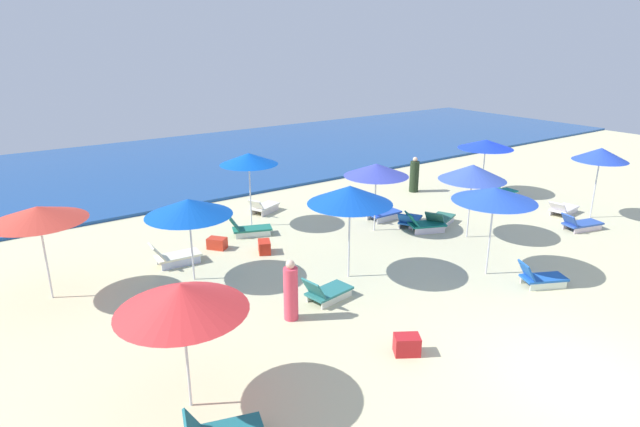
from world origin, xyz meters
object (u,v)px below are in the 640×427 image
umbrella_4 (376,170)px  umbrella_7 (473,172)px  beachgoer_0 (291,292)px  cooler_box_0 (264,247)px  cooler_box_1 (407,345)px  umbrella_5 (486,144)px  lounge_chair_3_0 (174,256)px  umbrella_2 (601,154)px  umbrella_6 (249,159)px  lounge_chair_5_0 (501,191)px  lounge_chair_7_0 (424,224)px  lounge_chair_6_1 (249,229)px  lounge_chair_2_0 (563,209)px  lounge_chair_2_1 (581,224)px  lounge_chair_4_1 (410,220)px  lounge_chair_4_0 (382,213)px  umbrella_3 (188,207)px  umbrella_9 (350,195)px  umbrella_1 (181,298)px  cooler_box_2 (217,243)px  umbrella_0 (38,214)px  umbrella_8 (495,194)px  lounge_chair_6_0 (263,207)px  lounge_chair_9_0 (326,292)px  lounge_chair_8_0 (540,277)px  beachgoer_1 (414,176)px

umbrella_4 → umbrella_7: size_ratio=0.95×
beachgoer_0 → cooler_box_0: (1.50, 3.95, -0.51)m
cooler_box_1 → umbrella_5: bearing=-116.0°
lounge_chair_3_0 → umbrella_5: bearing=-87.8°
umbrella_2 → umbrella_6: 12.65m
lounge_chair_5_0 → umbrella_6: (-10.35, 2.92, 2.19)m
lounge_chair_7_0 → lounge_chair_6_1: bearing=81.5°
lounge_chair_2_0 → cooler_box_1: lounge_chair_2_0 is taller
lounge_chair_2_1 → lounge_chair_7_0: (-4.60, 3.06, 0.05)m
lounge_chair_4_1 → umbrella_6: size_ratio=0.54×
beachgoer_0 → lounge_chair_2_1: bearing=-58.0°
lounge_chair_4_0 → cooler_box_0: (-5.10, -0.24, -0.07)m
umbrella_3 → umbrella_9: bearing=-32.8°
umbrella_1 → cooler_box_0: 7.54m
cooler_box_2 → lounge_chair_7_0: bearing=29.1°
umbrella_0 → lounge_chair_6_1: 6.72m
umbrella_3 → cooler_box_0: 3.25m
umbrella_2 → umbrella_8: umbrella_2 is taller
lounge_chair_4_0 → umbrella_6: 5.25m
umbrella_2 → lounge_chair_4_1: umbrella_2 is taller
umbrella_1 → lounge_chair_4_1: 11.36m
lounge_chair_4_1 → beachgoer_0: beachgoer_0 is taller
umbrella_1 → lounge_chair_2_1: (14.77, 0.96, -1.98)m
lounge_chair_3_0 → umbrella_9: umbrella_9 is taller
umbrella_2 → beachgoer_0: bearing=179.4°
cooler_box_0 → lounge_chair_4_1: bearing=-74.1°
umbrella_9 → umbrella_5: bearing=18.2°
umbrella_4 → cooler_box_1: bearing=-125.7°
umbrella_0 → lounge_chair_2_0: (17.13, -3.84, -2.06)m
lounge_chair_6_0 → umbrella_8: umbrella_8 is taller
umbrella_6 → umbrella_7: 7.52m
umbrella_2 → lounge_chair_5_0: bearing=97.4°
umbrella_6 → lounge_chair_9_0: umbrella_6 is taller
lounge_chair_4_0 → lounge_chair_4_1: bearing=-161.7°
lounge_chair_2_0 → umbrella_6: bearing=53.8°
lounge_chair_6_1 → lounge_chair_9_0: size_ratio=1.10×
umbrella_6 → cooler_box_2: (-1.93, -1.29, -2.27)m
lounge_chair_5_0 → lounge_chair_8_0: lounge_chair_5_0 is taller
lounge_chair_9_0 → lounge_chair_3_0: bearing=19.1°
lounge_chair_3_0 → cooler_box_1: 7.73m
lounge_chair_9_0 → beachgoer_1: beachgoer_1 is taller
beachgoer_1 → cooler_box_2: size_ratio=2.67×
umbrella_7 → umbrella_1: bearing=-165.7°
umbrella_2 → cooler_box_2: (-12.75, 5.25, -2.23)m
lounge_chair_8_0 → lounge_chair_7_0: bearing=19.6°
lounge_chair_6_0 → lounge_chair_6_1: size_ratio=0.92×
beachgoer_1 → cooler_box_1: (-9.06, -8.91, -0.49)m
cooler_box_0 → umbrella_4: bearing=-71.4°
umbrella_0 → lounge_chair_4_1: bearing=-6.9°
umbrella_4 → lounge_chair_4_0: bearing=36.2°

